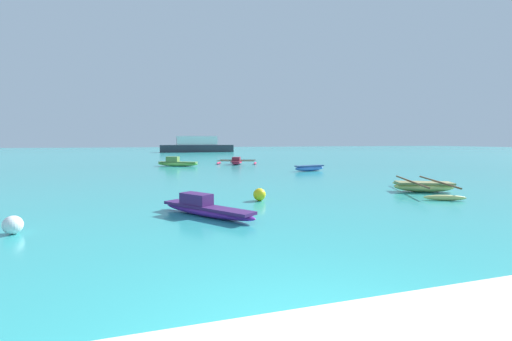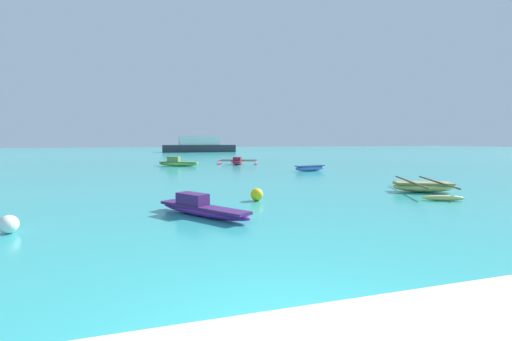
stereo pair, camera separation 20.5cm
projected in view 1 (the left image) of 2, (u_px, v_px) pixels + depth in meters
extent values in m
ellipsoid|color=#4B7BDA|center=(309.00, 168.00, 23.78)|extent=(2.47, 0.99, 0.40)
cube|color=#365085|center=(309.00, 166.00, 23.76)|extent=(2.27, 0.93, 0.08)
ellipsoid|color=#5D208E|center=(207.00, 211.00, 9.48)|extent=(2.40, 3.08, 0.28)
cube|color=#3F1E5A|center=(207.00, 207.00, 9.47)|extent=(2.23, 2.84, 0.08)
cube|color=#3F1E5A|center=(196.00, 199.00, 9.71)|extent=(0.92, 1.04, 0.31)
ellipsoid|color=#C8284A|center=(237.00, 162.00, 30.90)|extent=(1.95, 3.43, 0.32)
cube|color=maroon|center=(237.00, 161.00, 30.89)|extent=(1.83, 3.16, 0.08)
cube|color=maroon|center=(236.00, 159.00, 30.45)|extent=(0.97, 1.12, 0.35)
cylinder|color=brown|center=(238.00, 160.00, 31.63)|extent=(3.12, 1.26, 0.07)
cylinder|color=brown|center=(236.00, 161.00, 30.13)|extent=(3.12, 1.26, 0.07)
ellipsoid|color=#C8284A|center=(219.00, 163.00, 31.02)|extent=(0.89, 1.90, 0.20)
ellipsoid|color=#C8284A|center=(255.00, 163.00, 30.79)|extent=(0.89, 1.90, 0.20)
ellipsoid|color=#9AE561|center=(178.00, 164.00, 28.37)|extent=(3.44, 2.23, 0.38)
cube|color=#618A42|center=(178.00, 162.00, 28.35)|extent=(3.18, 2.07, 0.08)
cube|color=#618A42|center=(173.00, 159.00, 28.42)|extent=(1.13, 0.95, 0.42)
ellipsoid|color=#D0CF6D|center=(424.00, 187.00, 14.04)|extent=(2.48, 1.74, 0.40)
cube|color=olive|center=(424.00, 183.00, 14.03)|extent=(2.29, 1.63, 0.08)
cylinder|color=brown|center=(438.00, 182.00, 13.95)|extent=(1.83, 3.85, 0.07)
cylinder|color=brown|center=(411.00, 181.00, 14.09)|extent=(1.83, 3.85, 0.07)
ellipsoid|color=#D0CF6D|center=(408.00, 183.00, 16.13)|extent=(1.37, 0.78, 0.20)
ellipsoid|color=#D0CF6D|center=(445.00, 198.00, 11.97)|extent=(1.37, 0.78, 0.20)
sphere|color=white|center=(13.00, 225.00, 7.64)|extent=(0.41, 0.41, 0.41)
sphere|color=yellow|center=(259.00, 194.00, 11.91)|extent=(0.44, 0.44, 0.44)
cube|color=#2D333D|center=(197.00, 149.00, 65.12)|extent=(13.62, 3.00, 1.36)
cube|color=white|center=(197.00, 141.00, 64.99)|extent=(7.49, 2.55, 1.63)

